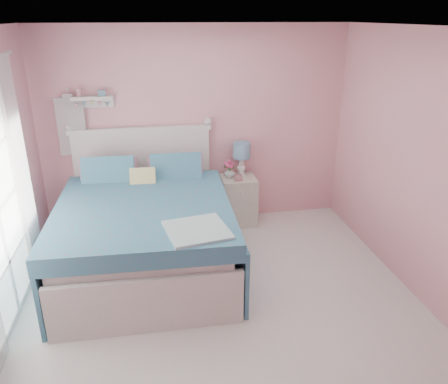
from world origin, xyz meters
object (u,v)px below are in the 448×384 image
object	(u,v)px
table_lamp	(242,153)
nightstand	(238,200)
bed	(145,231)
teacup	(238,178)
vase	(229,172)

from	to	relation	value
table_lamp	nightstand	bearing A→B (deg)	-125.41
nightstand	table_lamp	world-z (taller)	table_lamp
bed	nightstand	world-z (taller)	bed
bed	nightstand	size ratio (longest dim) A/B	3.55
nightstand	teacup	size ratio (longest dim) A/B	6.40
table_lamp	vase	distance (m)	0.31
vase	table_lamp	bearing A→B (deg)	15.58
vase	teacup	distance (m)	0.17
table_lamp	teacup	distance (m)	0.34
vase	teacup	world-z (taller)	vase
bed	nightstand	distance (m)	1.56
nightstand	vase	world-z (taller)	vase
nightstand	teacup	xyz separation A→B (m)	(-0.02, -0.11, 0.37)
nightstand	vase	distance (m)	0.42
vase	bed	bearing A→B (deg)	-139.94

